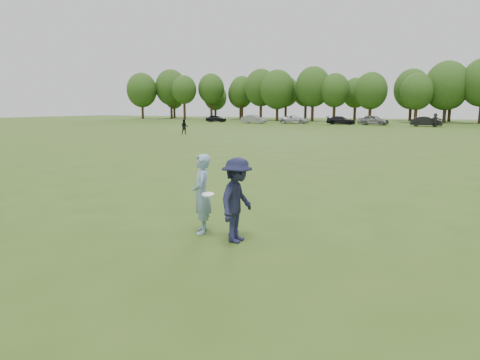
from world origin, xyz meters
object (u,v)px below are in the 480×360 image
(player_far_d, at_px, (435,120))
(car_a, at_px, (216,118))
(player_far_a, at_px, (185,127))
(car_f, at_px, (426,122))
(car_d, at_px, (341,120))
(defender, at_px, (237,200))
(thrower, at_px, (202,194))
(car_b, at_px, (254,119))
(car_e, at_px, (374,120))
(car_c, at_px, (295,120))

(player_far_d, height_order, car_a, player_far_d)
(player_far_a, bearing_deg, car_f, 20.27)
(car_a, distance_m, car_d, 23.14)
(defender, bearing_deg, player_far_d, -3.44)
(thrower, height_order, car_a, thrower)
(car_b, distance_m, car_d, 14.40)
(player_far_a, bearing_deg, player_far_d, 17.26)
(car_b, relative_size, car_d, 0.96)
(thrower, distance_m, car_b, 63.63)
(thrower, height_order, player_far_a, thrower)
(car_b, relative_size, car_e, 0.95)
(car_f, bearing_deg, car_d, 82.29)
(car_a, relative_size, car_d, 0.85)
(player_far_a, distance_m, car_a, 35.41)
(car_a, xyz_separation_m, car_d, (23.13, -0.59, 0.00))
(player_far_d, xyz_separation_m, car_b, (-28.03, 1.09, -0.25))
(car_a, bearing_deg, player_far_a, -161.32)
(car_b, bearing_deg, car_d, -77.83)
(player_far_d, relative_size, car_b, 0.45)
(defender, distance_m, car_a, 70.76)
(thrower, relative_size, car_d, 0.39)
(player_far_a, distance_m, car_f, 36.47)
(defender, height_order, car_a, defender)
(car_c, bearing_deg, car_e, -98.06)
(car_c, relative_size, car_e, 1.07)
(thrower, height_order, car_d, thrower)
(player_far_d, bearing_deg, thrower, -101.42)
(car_d, bearing_deg, car_c, 83.11)
(car_a, height_order, car_d, car_d)
(car_e, bearing_deg, player_far_d, -101.97)
(car_a, relative_size, car_b, 0.88)
(defender, distance_m, car_c, 63.84)
(thrower, relative_size, player_far_d, 0.92)
(player_far_d, xyz_separation_m, car_d, (-13.79, 3.21, -0.31))
(player_far_a, bearing_deg, car_b, 66.64)
(car_a, xyz_separation_m, car_f, (35.72, -2.21, 0.05))
(player_far_d, height_order, car_f, player_far_d)
(car_d, distance_m, car_e, 5.04)
(thrower, bearing_deg, player_far_a, -175.64)
(player_far_d, distance_m, car_e, 9.30)
(thrower, bearing_deg, defender, 47.35)
(player_far_d, relative_size, car_a, 0.51)
(car_e, height_order, car_f, car_e)
(car_f, bearing_deg, car_c, 84.94)
(car_a, xyz_separation_m, car_b, (8.88, -2.71, 0.06))
(player_far_a, height_order, car_c, player_far_a)
(car_c, height_order, car_d, car_c)
(car_c, bearing_deg, car_f, -102.27)
(player_far_a, height_order, car_d, player_far_a)
(player_far_a, xyz_separation_m, car_d, (8.26, 31.54, -0.11))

